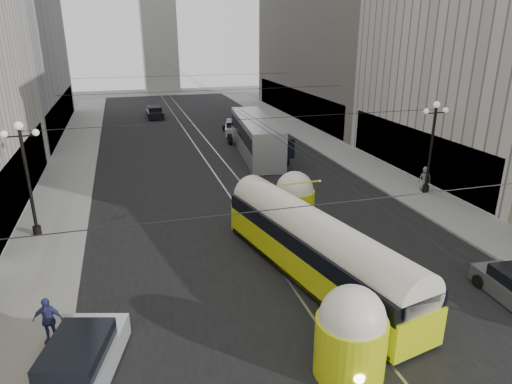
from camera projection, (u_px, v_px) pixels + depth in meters
road at (211, 156)px, 42.02m from camera, size 20.00×85.00×0.02m
sidewalk_left at (75, 155)px, 42.01m from camera, size 4.00×72.00×0.15m
sidewalk_right at (316, 139)px, 48.31m from camera, size 4.00×72.00×0.15m
rail_left at (203, 156)px, 41.82m from camera, size 0.12×85.00×0.04m
rail_right at (219, 155)px, 42.21m from camera, size 0.12×85.00×0.04m
distant_tower at (157, 5)px, 79.95m from camera, size 6.00×6.00×31.36m
lamppost_left_mid at (27, 173)px, 24.33m from camera, size 1.86×0.44×6.37m
lamppost_right_mid at (432, 142)px, 30.95m from camera, size 1.86×0.44×6.37m
catenary at (212, 92)px, 39.16m from camera, size 25.00×72.00×0.23m
streetcar at (315, 246)px, 20.86m from camera, size 5.05×14.81×3.29m
city_bus at (255, 135)px, 41.79m from camera, size 4.17×13.55×3.38m
sedan_silver at (79, 364)px, 14.81m from camera, size 3.32×5.31×1.56m
sedan_white_far at (234, 128)px, 50.76m from camera, size 3.02×5.02×1.48m
sedan_dark_far at (155, 113)px, 59.91m from camera, size 2.03×4.73×1.48m
pedestrian_sidewalk_right at (425, 179)px, 32.22m from camera, size 0.97×0.76×1.75m
pedestrian_sidewalk_left at (48, 320)px, 16.48m from camera, size 1.18×0.83×1.82m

